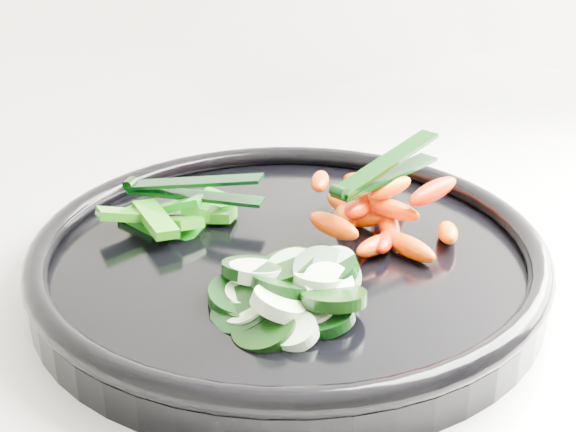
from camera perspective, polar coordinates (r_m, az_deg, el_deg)
veggie_tray at (r=0.59m, az=-0.00°, el=-3.05°), size 0.45×0.45×0.04m
cucumber_pile at (r=0.52m, az=-0.32°, el=-5.35°), size 0.12×0.12×0.04m
carrot_pile at (r=0.62m, az=6.28°, el=0.72°), size 0.13×0.15×0.05m
pepper_pile at (r=0.64m, az=-7.56°, el=0.17°), size 0.12×0.08×0.04m
tong_carrot at (r=0.60m, az=6.83°, el=3.24°), size 0.11×0.03×0.02m
tong_pepper at (r=0.63m, az=-6.96°, el=1.96°), size 0.08×0.10×0.02m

